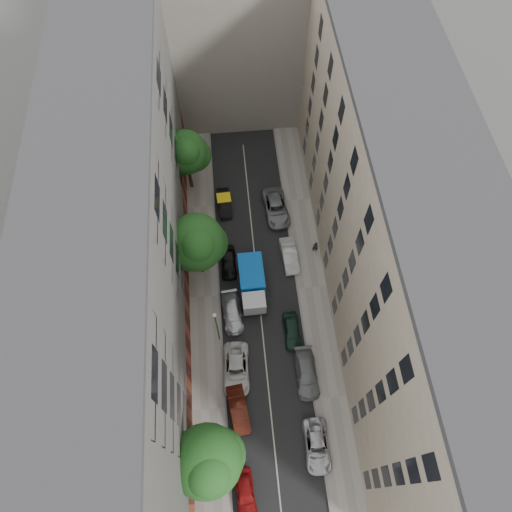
{
  "coord_description": "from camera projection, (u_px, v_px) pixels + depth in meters",
  "views": [
    {
      "loc": [
        -1.99,
        -18.75,
        42.62
      ],
      "look_at": [
        -0.16,
        1.0,
        6.0
      ],
      "focal_mm": 32.0,
      "sensor_mm": 36.0,
      "label": 1
    }
  ],
  "objects": [
    {
      "name": "tree_mid",
      "position": [
        197.0,
        244.0,
        42.44
      ],
      "size": [
        5.72,
        5.51,
        8.69
      ],
      "color": "#382619",
      "rests_on": "sidewalk_left"
    },
    {
      "name": "car_right_2",
      "position": [
        292.0,
        331.0,
        43.82
      ],
      "size": [
        1.57,
        3.88,
        1.32
      ],
      "primitive_type": "imported",
      "rotation": [
        0.0,
        0.0,
        -0.0
      ],
      "color": "#152F23",
      "rests_on": "ground"
    },
    {
      "name": "pedestrian",
      "position": [
        315.0,
        247.0,
        47.85
      ],
      "size": [
        0.69,
        0.51,
        1.72
      ],
      "primitive_type": "imported",
      "rotation": [
        0.0,
        0.0,
        2.97
      ],
      "color": "black",
      "rests_on": "sidewalk_right"
    },
    {
      "name": "lamp_post",
      "position": [
        216.0,
        325.0,
        40.47
      ],
      "size": [
        0.36,
        0.36,
        6.47
      ],
      "color": "#1B612A",
      "rests_on": "sidewalk_left"
    },
    {
      "name": "tarp_truck",
      "position": [
        252.0,
        283.0,
        45.29
      ],
      "size": [
        2.48,
        5.97,
        2.74
      ],
      "rotation": [
        0.0,
        0.0,
        0.02
      ],
      "color": "black",
      "rests_on": "ground"
    },
    {
      "name": "car_right_0",
      "position": [
        317.0,
        446.0,
        38.93
      ],
      "size": [
        2.25,
        4.7,
        1.29
      ],
      "primitive_type": "imported",
      "rotation": [
        0.0,
        0.0,
        -0.02
      ],
      "color": "silver",
      "rests_on": "ground"
    },
    {
      "name": "car_left_5",
      "position": [
        224.0,
        203.0,
        50.94
      ],
      "size": [
        1.6,
        4.02,
        1.3
      ],
      "primitive_type": "imported",
      "rotation": [
        0.0,
        0.0,
        0.06
      ],
      "color": "black",
      "rests_on": "ground"
    },
    {
      "name": "sidewalk_right",
      "position": [
        312.0,
        288.0,
        46.63
      ],
      "size": [
        3.0,
        44.0,
        0.15
      ],
      "primitive_type": "cube",
      "color": "gray",
      "rests_on": "ground"
    },
    {
      "name": "building_endcap",
      "position": [
        235.0,
        36.0,
        51.82
      ],
      "size": [
        18.0,
        12.0,
        18.0
      ],
      "primitive_type": "cube",
      "color": "slate",
      "rests_on": "ground"
    },
    {
      "name": "car_right_4",
      "position": [
        276.0,
        208.0,
        50.5
      ],
      "size": [
        2.93,
        5.59,
        1.5
      ],
      "primitive_type": "imported",
      "rotation": [
        0.0,
        0.0,
        0.08
      ],
      "color": "slate",
      "rests_on": "ground"
    },
    {
      "name": "car_left_1",
      "position": [
        239.0,
        410.0,
        40.3
      ],
      "size": [
        2.06,
        4.47,
        1.42
      ],
      "primitive_type": "imported",
      "rotation": [
        0.0,
        0.0,
        0.13
      ],
      "color": "#4D1A0F",
      "rests_on": "ground"
    },
    {
      "name": "tree_near",
      "position": [
        208.0,
        462.0,
        33.62
      ],
      "size": [
        5.61,
        5.39,
        8.61
      ],
      "color": "#382619",
      "rests_on": "sidewalk_left"
    },
    {
      "name": "road_surface",
      "position": [
        258.0,
        292.0,
        46.45
      ],
      "size": [
        8.0,
        44.0,
        0.02
      ],
      "primitive_type": "cube",
      "color": "black",
      "rests_on": "ground"
    },
    {
      "name": "car_left_0",
      "position": [
        245.0,
        493.0,
        37.24
      ],
      "size": [
        1.8,
        3.94,
        1.31
      ],
      "primitive_type": "imported",
      "rotation": [
        0.0,
        0.0,
        0.07
      ],
      "color": "maroon",
      "rests_on": "ground"
    },
    {
      "name": "ground",
      "position": [
        258.0,
        292.0,
        46.46
      ],
      "size": [
        120.0,
        120.0,
        0.0
      ],
      "primitive_type": "plane",
      "color": "#4C4C49",
      "rests_on": "ground"
    },
    {
      "name": "sidewalk_left",
      "position": [
        204.0,
        297.0,
        46.15
      ],
      "size": [
        3.0,
        44.0,
        0.15
      ],
      "primitive_type": "cube",
      "color": "gray",
      "rests_on": "ground"
    },
    {
      "name": "car_left_2",
      "position": [
        236.0,
        369.0,
        42.01
      ],
      "size": [
        2.67,
        5.26,
        1.43
      ],
      "primitive_type": "imported",
      "rotation": [
        0.0,
        0.0,
        -0.06
      ],
      "color": "silver",
      "rests_on": "ground"
    },
    {
      "name": "building_left",
      "position": [
        125.0,
        254.0,
        37.18
      ],
      "size": [
        8.0,
        44.0,
        20.0
      ],
      "primitive_type": "cube",
      "color": "#524F4C",
      "rests_on": "ground"
    },
    {
      "name": "tree_far",
      "position": [
        186.0,
        154.0,
        47.68
      ],
      "size": [
        5.05,
        4.75,
        8.38
      ],
      "color": "#382619",
      "rests_on": "sidewalk_left"
    },
    {
      "name": "car_right_1",
      "position": [
        307.0,
        373.0,
        41.82
      ],
      "size": [
        2.02,
        4.86,
        1.4
      ],
      "primitive_type": "imported",
      "rotation": [
        0.0,
        0.0,
        0.01
      ],
      "color": "slate",
      "rests_on": "ground"
    },
    {
      "name": "car_left_4",
      "position": [
        229.0,
        262.0,
        47.35
      ],
      "size": [
        1.63,
        3.97,
        1.35
      ],
      "primitive_type": "imported",
      "rotation": [
        0.0,
        0.0,
        -0.01
      ],
      "color": "black",
      "rests_on": "ground"
    },
    {
      "name": "building_right",
      "position": [
        390.0,
        233.0,
        38.15
      ],
      "size": [
        8.0,
        44.0,
        20.0
      ],
      "primitive_type": "cube",
      "color": "#B8A78F",
      "rests_on": "ground"
    },
    {
      "name": "car_left_3",
      "position": [
        232.0,
        313.0,
        44.71
      ],
      "size": [
        2.13,
        4.65,
        1.32
      ],
      "primitive_type": "imported",
      "rotation": [
        0.0,
        0.0,
        0.06
      ],
      "color": "#B7B7BC",
      "rests_on": "ground"
    },
    {
      "name": "car_right_3",
      "position": [
        289.0,
        255.0,
        47.71
      ],
      "size": [
        1.74,
        4.33,
        1.4
      ],
      "primitive_type": "imported",
      "rotation": [
        0.0,
        0.0,
        0.06
      ],
      "color": "silver",
      "rests_on": "ground"
    }
  ]
}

